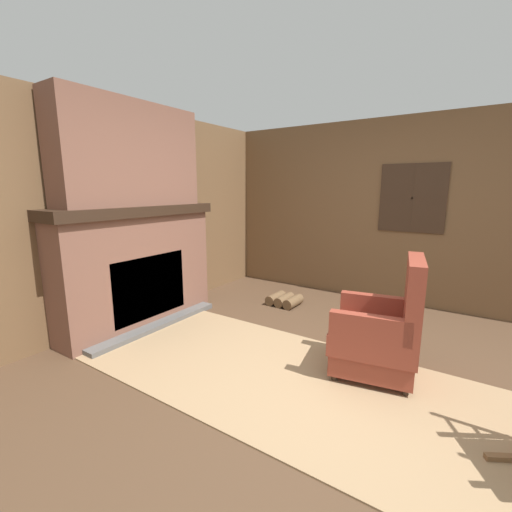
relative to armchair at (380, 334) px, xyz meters
name	(u,v)px	position (x,y,z in m)	size (l,w,h in m)	color
ground_plane	(317,380)	(-0.39, -0.39, -0.37)	(14.00, 14.00, 0.00)	#4C3523
wood_panel_wall_left	(122,217)	(-2.88, -0.39, 0.88)	(0.06, 5.51, 2.50)	brown
wood_panel_wall_back	(395,212)	(-0.39, 2.10, 0.89)	(5.51, 0.09, 2.50)	brown
fireplace_hearth	(139,267)	(-2.63, -0.39, 0.32)	(0.62, 1.99, 1.38)	brown
chimney_breast	(130,155)	(-2.64, -0.39, 1.56)	(0.36, 1.66, 1.10)	brown
area_rug	(296,381)	(-0.53, -0.50, -0.36)	(4.00, 1.62, 0.01)	#997A56
armchair	(380,334)	(0.00, 0.00, 0.00)	(0.79, 0.76, 1.04)	brown
firewood_stack	(284,300)	(-1.54, 1.12, -0.30)	(0.42, 0.36, 0.14)	brown
oil_lamp_vase	(111,199)	(-2.68, -0.63, 1.10)	(0.12, 0.12, 0.23)	#47708E
storage_case	(139,198)	(-2.68, -0.28, 1.09)	(0.15, 0.24, 0.16)	brown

